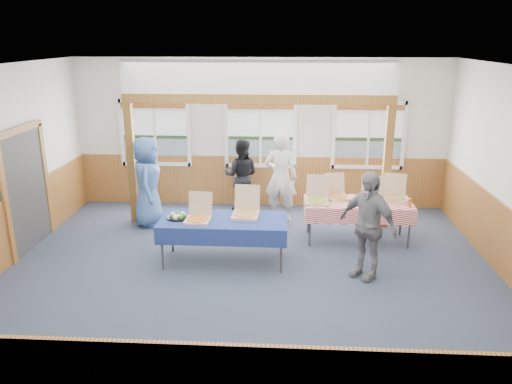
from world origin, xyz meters
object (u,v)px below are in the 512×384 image
(table_left, at_px, (223,222))
(woman_black, at_px, (241,176))
(woman_white, at_px, (281,177))
(person_grey, at_px, (367,225))
(man_blue, at_px, (147,182))
(table_right, at_px, (358,204))

(table_left, height_order, woman_black, woman_black)
(woman_white, distance_m, person_grey, 2.80)
(woman_white, xyz_separation_m, person_grey, (1.35, -2.45, -0.05))
(woman_white, bearing_deg, table_left, 75.97)
(person_grey, bearing_deg, woman_white, 162.53)
(table_left, distance_m, person_grey, 2.30)
(man_blue, relative_size, person_grey, 1.04)
(table_left, height_order, man_blue, man_blue)
(table_left, height_order, person_grey, person_grey)
(table_left, distance_m, man_blue, 2.36)
(person_grey, bearing_deg, woman_black, 170.04)
(table_left, xyz_separation_m, person_grey, (2.27, -0.40, 0.15))
(table_right, xyz_separation_m, person_grey, (-0.06, -1.44, 0.15))
(woman_white, xyz_separation_m, man_blue, (-2.61, -0.43, -0.02))
(table_right, distance_m, woman_white, 1.75)
(man_blue, bearing_deg, person_grey, -126.40)
(table_right, bearing_deg, woman_black, 139.13)
(woman_white, relative_size, man_blue, 1.02)
(table_left, xyz_separation_m, table_right, (2.33, 1.05, -0.00))
(table_left, xyz_separation_m, woman_white, (0.91, 2.05, 0.20))
(table_right, xyz_separation_m, man_blue, (-4.02, 0.58, 0.19))
(table_right, height_order, woman_black, woman_black)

